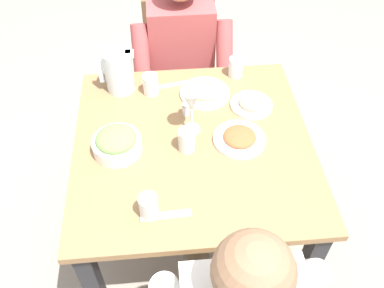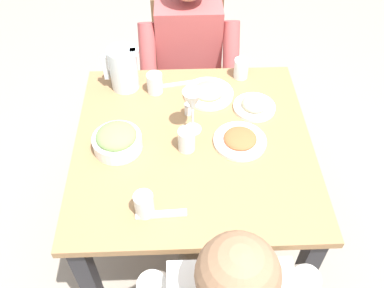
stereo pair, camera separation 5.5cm
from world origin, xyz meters
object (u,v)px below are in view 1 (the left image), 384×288
(salad_bowl, at_px, (117,143))
(water_glass_center, at_px, (149,206))
(diner_near, at_px, (183,71))
(plate_beans, at_px, (252,103))
(water_glass_far_left, at_px, (151,85))
(dining_table, at_px, (193,162))
(plate_fries, at_px, (205,92))
(water_glass_near_right, at_px, (236,67))
(plate_rice_curry, at_px, (240,138))
(salt_shaker, at_px, (186,109))
(chair_near, at_px, (181,70))
(water_glass_by_pitcher, at_px, (187,140))
(wine_glass, at_px, (192,103))
(water_pitcher, at_px, (119,71))

(salad_bowl, height_order, water_glass_center, salad_bowl)
(diner_near, bearing_deg, plate_beans, 121.28)
(water_glass_far_left, bearing_deg, diner_near, -117.85)
(dining_table, xyz_separation_m, diner_near, (-0.01, -0.60, 0.01))
(plate_fries, height_order, water_glass_center, water_glass_center)
(plate_fries, bearing_deg, water_glass_near_right, -141.61)
(water_glass_center, bearing_deg, plate_beans, -131.26)
(water_glass_near_right, bearing_deg, plate_rice_curry, 82.99)
(water_glass_center, bearing_deg, diner_near, -100.95)
(water_glass_near_right, bearing_deg, salt_shaker, 44.15)
(dining_table, distance_m, plate_fries, 0.32)
(water_glass_center, bearing_deg, water_glass_near_right, -119.52)
(chair_near, height_order, salad_bowl, chair_near)
(diner_near, height_order, salad_bowl, diner_near)
(diner_near, bearing_deg, water_glass_by_pitcher, 87.20)
(water_glass_center, height_order, water_glass_near_right, same)
(chair_near, bearing_deg, wine_glass, 89.80)
(plate_fries, xyz_separation_m, water_glass_by_pitcher, (0.10, 0.31, 0.03))
(dining_table, distance_m, salt_shaker, 0.22)
(dining_table, relative_size, salad_bowl, 4.95)
(water_glass_near_right, bearing_deg, wine_glass, 55.54)
(dining_table, xyz_separation_m, water_pitcher, (0.28, -0.34, 0.22))
(plate_beans, relative_size, salt_shaker, 3.24)
(dining_table, height_order, water_glass_near_right, water_glass_near_right)
(chair_near, height_order, plate_beans, chair_near)
(water_glass_center, relative_size, water_glass_by_pitcher, 0.97)
(diner_near, relative_size, plate_fries, 5.47)
(water_glass_by_pitcher, bearing_deg, plate_rice_curry, -173.60)
(salad_bowl, height_order, water_glass_by_pitcher, water_glass_by_pitcher)
(plate_beans, height_order, water_glass_near_right, water_glass_near_right)
(salad_bowl, distance_m, wine_glass, 0.32)
(diner_near, relative_size, wine_glass, 5.97)
(diner_near, xyz_separation_m, water_pitcher, (0.29, 0.26, 0.21))
(water_pitcher, relative_size, plate_beans, 1.09)
(plate_fries, height_order, water_glass_near_right, water_glass_near_right)
(plate_fries, height_order, salt_shaker, salt_shaker)
(water_glass_far_left, height_order, water_glass_near_right, same)
(water_glass_center, bearing_deg, wine_glass, -114.79)
(dining_table, relative_size, water_glass_far_left, 10.11)
(water_pitcher, distance_m, water_glass_center, 0.67)
(diner_near, height_order, plate_beans, diner_near)
(chair_near, height_order, water_glass_center, chair_near)
(plate_beans, bearing_deg, wine_glass, 24.10)
(salad_bowl, distance_m, water_glass_near_right, 0.66)
(plate_beans, relative_size, wine_glass, 0.89)
(plate_rice_curry, height_order, wine_glass, wine_glass)
(plate_rice_curry, height_order, water_glass_center, water_glass_center)
(chair_near, bearing_deg, salad_bowl, 70.59)
(plate_rice_curry, relative_size, water_glass_near_right, 2.26)
(diner_near, distance_m, water_glass_near_right, 0.35)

